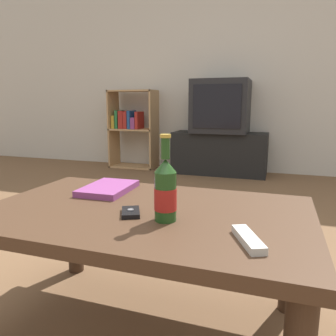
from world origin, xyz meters
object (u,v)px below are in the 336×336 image
tv_stand (219,153)px  table_book (108,188)px  television (221,106)px  bookshelf (131,126)px  beer_bottle (165,191)px  cell_phone (131,212)px  remote_control (248,239)px

tv_stand → table_book: tv_stand is taller
television → table_book: bearing=-90.0°
table_book → bookshelf: bearing=111.5°
beer_bottle → cell_phone: size_ratio=2.36×
tv_stand → cell_phone: tv_stand is taller
bookshelf → remote_control: 3.44m
tv_stand → cell_phone: bearing=-85.8°
tv_stand → television: 0.53m
beer_bottle → cell_phone: beer_bottle is taller
remote_control → television: bearing=76.5°
cell_phone → beer_bottle: bearing=-32.8°
television → cell_phone: (0.21, -2.81, -0.31)m
tv_stand → remote_control: bearing=-78.7°
cell_phone → table_book: size_ratio=0.44×
table_book → cell_phone: bearing=-49.6°
bookshelf → table_book: size_ratio=3.80×
bookshelf → table_book: bearing=-66.8°
tv_stand → table_book: bearing=-90.0°
beer_bottle → bookshelf: bearing=116.9°
television → bookshelf: size_ratio=0.64×
tv_stand → bookshelf: bearing=177.1°
television → beer_bottle: 2.86m
bookshelf → remote_control: (1.72, -2.98, -0.06)m
beer_bottle → television: bearing=96.6°
television → table_book: 2.60m
remote_control → table_book: table_book is taller
tv_stand → table_book: 2.60m
cell_phone → remote_control: (0.38, -0.10, 0.00)m
remote_control → table_book: (-0.58, 0.33, 0.00)m
remote_control → tv_stand: bearing=76.4°
television → remote_control: (0.58, -2.92, -0.31)m
beer_bottle → table_book: bearing=143.6°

